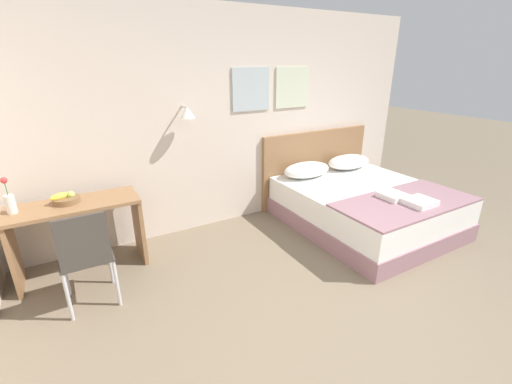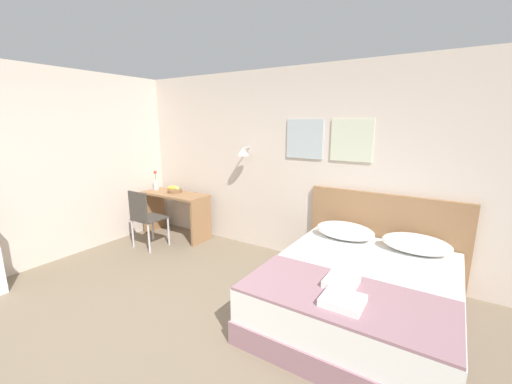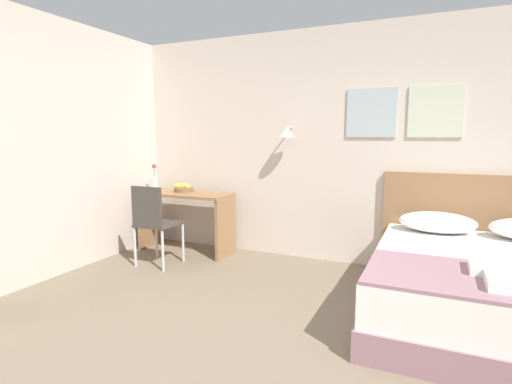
{
  "view_description": "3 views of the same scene",
  "coord_description": "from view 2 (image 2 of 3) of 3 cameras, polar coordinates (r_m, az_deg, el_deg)",
  "views": [
    {
      "loc": [
        -1.82,
        -1.21,
        2.04
      ],
      "look_at": [
        -0.09,
        1.76,
        0.71
      ],
      "focal_mm": 24.0,
      "sensor_mm": 36.0,
      "label": 1
    },
    {
      "loc": [
        2.09,
        -1.31,
        1.92
      ],
      "look_at": [
        0.03,
        1.92,
        1.07
      ],
      "focal_mm": 22.0,
      "sensor_mm": 36.0,
      "label": 2
    },
    {
      "loc": [
        1.01,
        -1.83,
        1.46
      ],
      "look_at": [
        -0.4,
        1.3,
        0.97
      ],
      "focal_mm": 28.0,
      "sensor_mm": 36.0,
      "label": 3
    }
  ],
  "objects": [
    {
      "name": "bed",
      "position": [
        3.41,
        18.23,
        -17.26
      ],
      "size": [
        1.73,
        1.99,
        0.53
      ],
      "color": "gray",
      "rests_on": "ground_plane"
    },
    {
      "name": "throw_blanket",
      "position": [
        2.79,
        15.49,
        -17.71
      ],
      "size": [
        1.68,
        0.8,
        0.02
      ],
      "color": "gray",
      "rests_on": "bed"
    },
    {
      "name": "headboard",
      "position": [
        4.22,
        22.04,
        -7.5
      ],
      "size": [
        1.85,
        0.06,
        1.08
      ],
      "color": "#8E6642",
      "rests_on": "ground_plane"
    },
    {
      "name": "wall_back",
      "position": [
        4.54,
        4.88,
        5.06
      ],
      "size": [
        5.89,
        0.31,
        2.65
      ],
      "color": "beige",
      "rests_on": "ground_plane"
    },
    {
      "name": "ground_plane",
      "position": [
        3.13,
        -22.27,
        -26.43
      ],
      "size": [
        24.0,
        24.0,
        0.0
      ],
      "primitive_type": "plane",
      "color": "#756651"
    },
    {
      "name": "desk_chair",
      "position": [
        5.07,
        -19.67,
        -3.94
      ],
      "size": [
        0.42,
        0.42,
        0.92
      ],
      "color": "#3D3833",
      "rests_on": "ground_plane"
    },
    {
      "name": "fruit_bowl",
      "position": [
        5.5,
        -14.57,
        0.35
      ],
      "size": [
        0.27,
        0.24,
        0.11
      ],
      "color": "brown",
      "rests_on": "desk"
    },
    {
      "name": "pillow_right",
      "position": [
        3.88,
        27.08,
        -8.38
      ],
      "size": [
        0.7,
        0.41,
        0.2
      ],
      "color": "white",
      "rests_on": "bed"
    },
    {
      "name": "desk",
      "position": [
        5.49,
        -14.38,
        -2.55
      ],
      "size": [
        1.17,
        0.49,
        0.75
      ],
      "color": "#8E6642",
      "rests_on": "ground_plane"
    },
    {
      "name": "folded_towel_near_foot",
      "position": [
        2.9,
        15.25,
        -15.49
      ],
      "size": [
        0.26,
        0.28,
        0.06
      ],
      "color": "white",
      "rests_on": "throw_blanket"
    },
    {
      "name": "flower_vase",
      "position": [
        5.79,
        -17.75,
        1.52
      ],
      "size": [
        0.08,
        0.08,
        0.34
      ],
      "color": "silver",
      "rests_on": "desk"
    },
    {
      "name": "folded_towel_mid_bed",
      "position": [
        2.64,
        15.5,
        -18.49
      ],
      "size": [
        0.31,
        0.27,
        0.06
      ],
      "color": "white",
      "rests_on": "throw_blanket"
    },
    {
      "name": "pillow_left",
      "position": [
        4.01,
        15.83,
        -6.78
      ],
      "size": [
        0.7,
        0.41,
        0.2
      ],
      "color": "white",
      "rests_on": "bed"
    }
  ]
}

